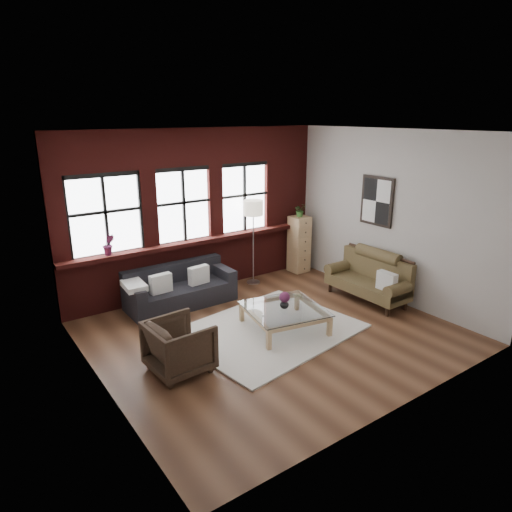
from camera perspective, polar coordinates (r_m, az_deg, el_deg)
floor at (r=7.62m, az=2.02°, el=-9.52°), size 5.50×5.50×0.00m
ceiling at (r=6.80m, az=2.32°, el=15.28°), size 5.50×5.50×0.00m
wall_back at (r=9.10m, az=-7.48°, el=5.53°), size 5.50×0.00×5.50m
wall_front at (r=5.38m, az=18.58°, el=-3.69°), size 5.50×0.00×5.50m
wall_left at (r=5.87m, az=-19.73°, el=-2.06°), size 0.00×5.00×5.00m
wall_right at (r=8.94m, az=16.35°, el=4.76°), size 0.00×5.00×5.00m
brick_backwall at (r=9.05m, az=-7.30°, el=5.47°), size 5.50×0.12×3.20m
sill_ledge at (r=9.10m, az=-6.90°, el=1.92°), size 5.50×0.30×0.08m
window_left at (r=8.36m, az=-18.34°, el=4.78°), size 1.38×0.10×1.50m
window_mid at (r=8.89m, az=-9.08°, el=6.17°), size 1.38×0.10×1.50m
window_right at (r=9.58m, az=-1.53°, el=7.18°), size 1.38×0.10×1.50m
wall_poster at (r=9.06m, az=14.89°, el=6.65°), size 0.05×0.74×0.94m
shag_rug at (r=7.67m, az=1.55°, el=-9.23°), size 3.05×2.55×0.03m
dark_sofa at (r=8.63m, az=-9.40°, el=-3.80°), size 2.01×0.81×0.73m
pillow_a at (r=8.32m, az=-11.82°, el=-3.38°), size 0.41×0.16×0.34m
pillow_b at (r=8.62m, az=-7.17°, el=-2.38°), size 0.41×0.18×0.34m
vintage_settee at (r=8.94m, az=13.74°, el=-2.72°), size 0.75×1.69×0.90m
pillow_settee at (r=8.54m, az=16.03°, el=-3.06°), size 0.14×0.38×0.34m
armchair at (r=6.52m, az=-9.55°, el=-11.07°), size 0.86×0.83×0.74m
coffee_table at (r=7.65m, az=3.53°, el=-7.87°), size 1.41×1.41×0.40m
vase at (r=7.53m, az=3.57°, el=-5.96°), size 0.15×0.15×0.16m
flowers at (r=7.49m, az=3.59°, el=-5.16°), size 0.18×0.18×0.18m
drawer_chest at (r=10.32m, az=5.40°, el=1.49°), size 0.39×0.39×1.27m
potted_plant_top at (r=10.13m, az=5.53°, el=5.74°), size 0.29×0.26×0.29m
floor_lamp at (r=9.43m, az=-0.35°, el=2.11°), size 0.40×0.40×1.92m
sill_plant at (r=8.34m, az=-17.94°, el=1.37°), size 0.25×0.22×0.38m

